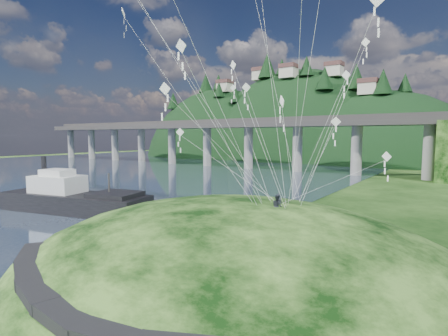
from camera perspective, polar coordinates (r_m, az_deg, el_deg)
The scene contains 10 objects.
ground at distance 30.44m, azimuth -13.13°, elevation -13.71°, with size 320.00×320.00×0.00m, color black.
water at distance 106.13m, azimuth -27.16°, elevation -0.59°, with size 240.00×240.00×0.00m, color #303F58.
grass_hill at distance 27.52m, azimuth 2.15°, elevation -19.04°, with size 36.00×32.00×13.00m.
footpath at distance 18.62m, azimuth -20.73°, elevation -19.69°, with size 22.29×5.84×0.83m.
bridge at distance 101.26m, azimuth 6.75°, elevation 5.20°, with size 160.00×11.00×15.00m.
far_ridge at distance 156.51m, azimuth 10.21°, elevation -1.10°, with size 153.00×70.00×94.50m.
work_barge at distance 49.35m, azimuth -23.50°, elevation -4.53°, with size 21.08×10.18×7.12m.
wooden_dock at distance 35.66m, azimuth -8.43°, elevation -10.04°, with size 13.98×6.62×1.00m.
kite_flyers at distance 25.07m, azimuth 8.79°, elevation -4.24°, with size 1.28×1.89×1.68m.
kite_swarm at distance 26.88m, azimuth 4.70°, elevation 21.19°, with size 19.17×17.34×20.82m.
Camera 1 is at (21.58, -19.07, 9.85)m, focal length 28.00 mm.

